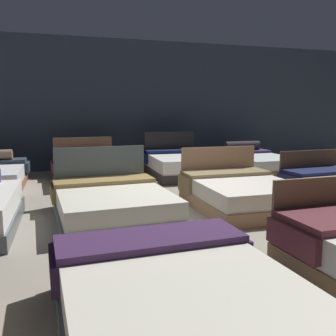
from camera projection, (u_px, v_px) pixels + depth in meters
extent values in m
cube|color=gray|center=(180.00, 214.00, 5.85)|extent=(18.00, 18.00, 0.02)
cube|color=#333D4C|center=(120.00, 105.00, 10.30)|extent=(18.00, 0.06, 3.50)
cube|color=#4A525E|center=(181.00, 323.00, 2.65)|extent=(1.70, 2.15, 0.21)
cube|color=silver|center=(181.00, 294.00, 2.61)|extent=(1.64, 2.09, 0.24)
cube|color=#40274C|center=(151.00, 239.00, 3.28)|extent=(1.64, 0.62, 0.06)
cube|color=#40274C|center=(54.00, 269.00, 3.03)|extent=(0.08, 0.58, 0.25)
cube|color=#40274C|center=(234.00, 245.00, 3.57)|extent=(0.08, 0.58, 0.25)
cube|color=brown|center=(327.00, 215.00, 4.16)|extent=(1.42, 0.06, 0.88)
cube|color=brown|center=(292.00, 240.00, 3.56)|extent=(0.08, 0.74, 0.25)
cube|color=#4B5659|center=(114.00, 213.00, 5.57)|extent=(1.72, 2.12, 0.16)
cube|color=beige|center=(113.00, 200.00, 5.54)|extent=(1.66, 2.05, 0.25)
cube|color=#4B5659|center=(101.00, 175.00, 6.46)|extent=(1.54, 0.11, 0.98)
cube|color=olive|center=(104.00, 181.00, 6.18)|extent=(1.63, 0.62, 0.06)
cube|color=olive|center=(53.00, 193.00, 5.92)|extent=(0.09, 0.56, 0.24)
cube|color=olive|center=(151.00, 186.00, 6.48)|extent=(0.09, 0.56, 0.24)
cube|color=#987053|center=(243.00, 202.00, 6.11)|extent=(1.58, 2.01, 0.21)
cube|color=silver|center=(243.00, 189.00, 6.08)|extent=(1.52, 1.95, 0.25)
cube|color=#987053|center=(218.00, 171.00, 7.00)|extent=(1.45, 0.07, 0.93)
cube|color=olive|center=(226.00, 173.00, 6.69)|extent=(1.53, 0.60, 0.06)
cube|color=olive|center=(185.00, 185.00, 6.50)|extent=(0.07, 0.57, 0.28)
cube|color=olive|center=(263.00, 180.00, 6.94)|extent=(0.07, 0.57, 0.28)
cube|color=brown|center=(308.00, 169.00, 7.80)|extent=(1.43, 0.10, 0.78)
cube|color=#191E47|center=(321.00, 171.00, 7.45)|extent=(1.52, 0.74, 0.07)
cube|color=#191E47|center=(289.00, 181.00, 7.22)|extent=(0.09, 0.68, 0.23)
cube|color=#28343E|center=(27.00, 167.00, 8.60)|extent=(0.10, 0.51, 0.22)
cube|color=brown|center=(90.00, 178.00, 8.41)|extent=(1.59, 2.04, 0.16)
cube|color=white|center=(90.00, 169.00, 8.38)|extent=(1.53, 1.98, 0.24)
cube|color=brown|center=(84.00, 156.00, 9.27)|extent=(1.42, 0.10, 0.94)
cube|color=brown|center=(85.00, 159.00, 8.98)|extent=(1.51, 0.65, 0.07)
cube|color=brown|center=(53.00, 168.00, 8.75)|extent=(0.10, 0.59, 0.29)
cube|color=brown|center=(117.00, 165.00, 9.26)|extent=(0.10, 0.59, 0.29)
cylinder|color=#482848|center=(85.00, 154.00, 8.96)|extent=(0.82, 0.23, 0.20)
cube|color=black|center=(180.00, 173.00, 9.05)|extent=(1.49, 2.01, 0.21)
cube|color=white|center=(180.00, 162.00, 9.01)|extent=(1.43, 1.95, 0.30)
cube|color=black|center=(169.00, 151.00, 9.92)|extent=(1.34, 0.09, 1.03)
cube|color=#101A43|center=(172.00, 151.00, 9.66)|extent=(1.42, 0.51, 0.08)
cube|color=#101A43|center=(145.00, 158.00, 9.50)|extent=(0.10, 0.46, 0.23)
cube|color=#101A43|center=(198.00, 156.00, 9.88)|extent=(0.10, 0.46, 0.23)
cube|color=brown|center=(258.00, 169.00, 9.64)|extent=(1.49, 2.15, 0.20)
cube|color=silver|center=(258.00, 160.00, 9.61)|extent=(1.43, 2.09, 0.24)
cube|color=#3B2D59|center=(243.00, 151.00, 10.27)|extent=(1.43, 0.61, 0.07)
cube|color=#3B2D59|center=(220.00, 157.00, 10.06)|extent=(0.08, 0.57, 0.19)
cube|color=#3B2D59|center=(266.00, 155.00, 10.53)|extent=(0.08, 0.57, 0.19)
cylinder|color=#332C33|center=(242.00, 146.00, 10.32)|extent=(1.04, 0.28, 0.25)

